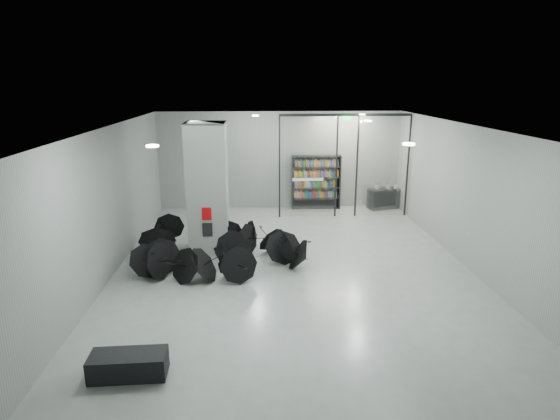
{
  "coord_description": "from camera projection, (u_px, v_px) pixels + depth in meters",
  "views": [
    {
      "loc": [
        -1.04,
        -11.99,
        5.17
      ],
      "look_at": [
        -0.3,
        1.5,
        1.4
      ],
      "focal_mm": 29.7,
      "sensor_mm": 36.0,
      "label": 1
    }
  ],
  "objects": [
    {
      "name": "umbrella_cluster",
      "position": [
        213.0,
        255.0,
        13.42
      ],
      "size": [
        5.57,
        4.22,
        1.32
      ],
      "color": "black",
      "rests_on": "ground"
    },
    {
      "name": "column",
      "position": [
        208.0,
        188.0,
        14.23
      ],
      "size": [
        1.2,
        1.2,
        4.0
      ],
      "primitive_type": "cube",
      "color": "slate",
      "rests_on": "ground"
    },
    {
      "name": "exit_sign",
      "position": [
        347.0,
        119.0,
        17.18
      ],
      "size": [
        0.3,
        0.06,
        0.15
      ],
      "primitive_type": "cube",
      "color": "#0CE533",
      "rests_on": "room"
    },
    {
      "name": "shop_counter",
      "position": [
        385.0,
        199.0,
        19.4
      ],
      "size": [
        1.5,
        0.9,
        0.84
      ],
      "primitive_type": "cube",
      "rotation": [
        0.0,
        0.0,
        0.26
      ],
      "color": "black",
      "rests_on": "ground"
    },
    {
      "name": "bench",
      "position": [
        129.0,
        365.0,
        8.37
      ],
      "size": [
        1.38,
        0.63,
        0.44
      ],
      "primitive_type": "cube",
      "rotation": [
        0.0,
        0.0,
        0.03
      ],
      "color": "black",
      "rests_on": "ground"
    },
    {
      "name": "glass_partition",
      "position": [
        344.0,
        162.0,
        17.81
      ],
      "size": [
        5.06,
        0.08,
        4.0
      ],
      "color": "silver",
      "rests_on": "ground"
    },
    {
      "name": "info_panel",
      "position": [
        207.0,
        230.0,
        13.95
      ],
      "size": [
        0.3,
        0.03,
        0.42
      ],
      "primitive_type": "cube",
      "color": "black",
      "rests_on": "column"
    },
    {
      "name": "room",
      "position": [
        294.0,
        172.0,
        12.21
      ],
      "size": [
        14.0,
        14.02,
        4.01
      ],
      "color": "gray",
      "rests_on": "ground"
    },
    {
      "name": "bookshelf",
      "position": [
        316.0,
        182.0,
        19.25
      ],
      "size": [
        2.04,
        0.46,
        2.23
      ],
      "primitive_type": null,
      "rotation": [
        0.0,
        0.0,
        -0.03
      ],
      "color": "black",
      "rests_on": "ground"
    },
    {
      "name": "fire_cabinet",
      "position": [
        207.0,
        214.0,
        13.81
      ],
      "size": [
        0.28,
        0.04,
        0.38
      ],
      "primitive_type": "cube",
      "color": "#A50A07",
      "rests_on": "column"
    }
  ]
}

